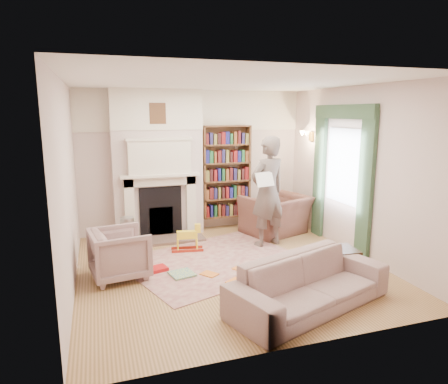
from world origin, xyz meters
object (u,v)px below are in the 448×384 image
object	(u,v)px
bookcase	(226,172)
sofa	(309,283)
armchair_reading	(276,215)
rocking_horse	(187,238)
man_reading	(268,192)
paraffin_heater	(128,232)
armchair_left	(120,254)
coffee_table	(331,264)

from	to	relation	value
bookcase	sofa	bearing A→B (deg)	-91.84
armchair_reading	rocking_horse	size ratio (longest dim) A/B	2.13
man_reading	paraffin_heater	xyz separation A→B (m)	(-2.41, 0.63, -0.71)
bookcase	armchair_left	distance (m)	3.13
armchair_reading	rocking_horse	world-z (taller)	armchair_reading
armchair_left	coffee_table	size ratio (longest dim) A/B	1.14
sofa	paraffin_heater	distance (m)	3.55
armchair_left	rocking_horse	xyz separation A→B (m)	(1.17, 0.79, -0.12)
coffee_table	bookcase	bearing A→B (deg)	107.92
man_reading	armchair_left	bearing A→B (deg)	-1.96
armchair_left	rocking_horse	bearing A→B (deg)	-64.97
armchair_reading	coffee_table	bearing A→B (deg)	66.24
armchair_reading	armchair_left	bearing A→B (deg)	3.28
armchair_left	coffee_table	xyz separation A→B (m)	(2.90, -0.99, -0.14)
armchair_reading	bookcase	bearing A→B (deg)	-60.89
armchair_reading	paraffin_heater	distance (m)	2.86
rocking_horse	armchair_reading	bearing A→B (deg)	22.83
armchair_reading	sofa	bearing A→B (deg)	53.35
bookcase	coffee_table	xyz separation A→B (m)	(0.62, -2.98, -0.95)
man_reading	sofa	bearing A→B (deg)	62.23
armchair_reading	paraffin_heater	size ratio (longest dim) A/B	2.12
bookcase	coffee_table	size ratio (longest dim) A/B	2.64
man_reading	rocking_horse	bearing A→B (deg)	-20.95
rocking_horse	man_reading	bearing A→B (deg)	4.01
man_reading	rocking_horse	xyz separation A→B (m)	(-1.45, 0.11, -0.75)
paraffin_heater	rocking_horse	size ratio (longest dim) A/B	1.01
armchair_left	paraffin_heater	distance (m)	1.34
bookcase	sofa	xyz separation A→B (m)	(-0.12, -3.64, -0.86)
paraffin_heater	man_reading	bearing A→B (deg)	-14.71
sofa	paraffin_heater	size ratio (longest dim) A/B	3.90
coffee_table	sofa	bearing A→B (deg)	-132.03
bookcase	rocking_horse	size ratio (longest dim) A/B	3.39
armchair_left	sofa	xyz separation A→B (m)	(2.16, -1.65, -0.05)
sofa	rocking_horse	xyz separation A→B (m)	(-0.99, 2.45, -0.07)
armchair_reading	man_reading	xyz separation A→B (m)	(-0.45, -0.60, 0.61)
coffee_table	armchair_reading	bearing A→B (deg)	91.72
bookcase	rocking_horse	bearing A→B (deg)	-132.75
bookcase	paraffin_heater	size ratio (longest dim) A/B	3.36
armchair_reading	sofa	distance (m)	3.07
sofa	bookcase	bearing A→B (deg)	69.11
man_reading	paraffin_heater	distance (m)	2.59
sofa	armchair_reading	bearing A→B (deg)	53.64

